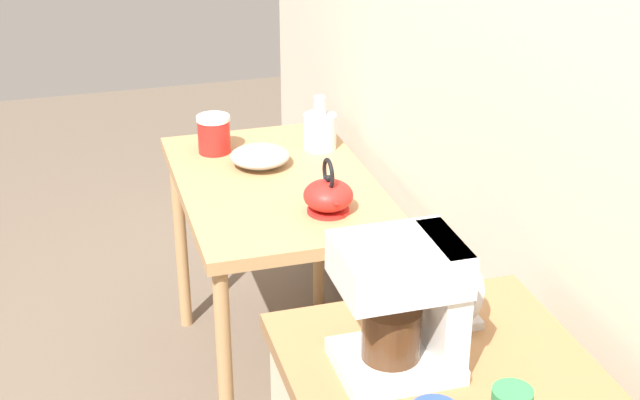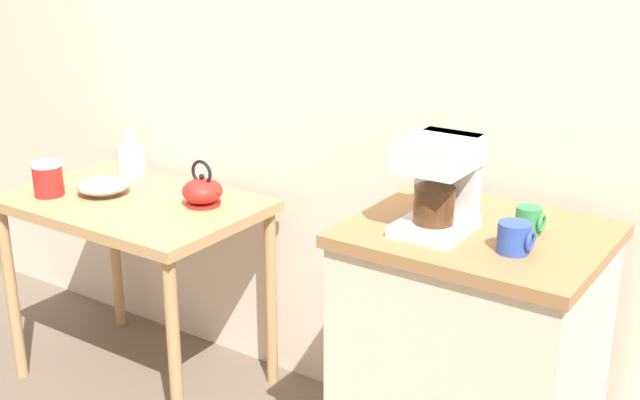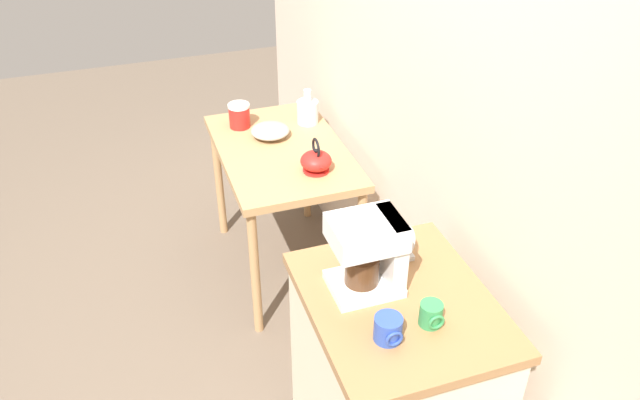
% 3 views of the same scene
% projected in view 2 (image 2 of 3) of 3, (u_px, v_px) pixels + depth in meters
% --- Properties ---
extents(back_wall, '(4.40, 0.10, 2.80)m').
position_uv_depth(back_wall, '(383.00, 22.00, 2.65)').
color(back_wall, beige).
rests_on(back_wall, ground_plane).
extents(wooden_table, '(0.93, 0.60, 0.75)m').
position_uv_depth(wooden_table, '(135.00, 223.00, 2.99)').
color(wooden_table, tan).
rests_on(wooden_table, ground_plane).
extents(kitchen_counter, '(0.68, 0.57, 0.92)m').
position_uv_depth(kitchen_counter, '(469.00, 375.00, 2.35)').
color(kitchen_counter, beige).
rests_on(kitchen_counter, ground_plane).
extents(bowl_stoneware, '(0.19, 0.19, 0.06)m').
position_uv_depth(bowl_stoneware, '(103.00, 186.00, 3.00)').
color(bowl_stoneware, '#9E998C').
rests_on(bowl_stoneware, wooden_table).
extents(teakettle, '(0.18, 0.15, 0.17)m').
position_uv_depth(teakettle, '(203.00, 191.00, 2.87)').
color(teakettle, red).
rests_on(teakettle, wooden_table).
extents(glass_carafe_vase, '(0.11, 0.11, 0.18)m').
position_uv_depth(glass_carafe_vase, '(131.00, 160.00, 3.22)').
color(glass_carafe_vase, silver).
rests_on(glass_carafe_vase, wooden_table).
extents(canister_enamel, '(0.11, 0.11, 0.13)m').
position_uv_depth(canister_enamel, '(48.00, 179.00, 2.98)').
color(canister_enamel, red).
rests_on(canister_enamel, wooden_table).
extents(coffee_maker, '(0.18, 0.22, 0.26)m').
position_uv_depth(coffee_maker, '(440.00, 180.00, 2.15)').
color(coffee_maker, white).
rests_on(coffee_maker, kitchen_counter).
extents(mug_tall_green, '(0.08, 0.07, 0.08)m').
position_uv_depth(mug_tall_green, '(529.00, 220.00, 2.16)').
color(mug_tall_green, '#338C4C').
rests_on(mug_tall_green, kitchen_counter).
extents(mug_blue, '(0.09, 0.08, 0.08)m').
position_uv_depth(mug_blue, '(514.00, 238.00, 2.03)').
color(mug_blue, '#2D4CAD').
rests_on(mug_blue, kitchen_counter).
extents(table_clock, '(0.11, 0.05, 0.12)m').
position_uv_depth(table_clock, '(431.00, 188.00, 2.37)').
color(table_clock, '#B2B5BA').
rests_on(table_clock, kitchen_counter).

